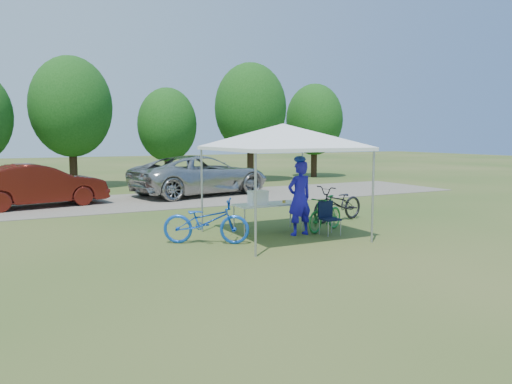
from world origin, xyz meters
TOP-DOWN VIEW (x-y plane):
  - ground at (0.00, 0.00)m, footprint 100.00×100.00m
  - gravel_strip at (0.00, 8.00)m, footprint 24.00×5.00m
  - canopy at (0.00, 0.00)m, footprint 4.53×4.53m
  - treeline at (-0.29, 14.05)m, footprint 24.89×4.28m
  - folding_table at (0.02, 0.74)m, footprint 1.77×0.74m
  - folding_chair at (1.17, -0.23)m, footprint 0.42×0.43m
  - cooler at (-0.29, 0.74)m, footprint 0.47×0.32m
  - ice_cream_cup at (0.44, 0.69)m, footprint 0.09×0.09m
  - cyclist at (0.48, -0.00)m, footprint 0.70×0.49m
  - bike_blue at (-1.93, 0.13)m, footprint 2.04×1.58m
  - bike_green at (1.33, 0.11)m, footprint 1.57×0.99m
  - bike_dark at (2.55, 1.21)m, footprint 2.08×1.12m
  - minivan at (1.32, 8.96)m, footprint 6.25×3.79m
  - sedan at (-4.90, 8.18)m, footprint 4.66×2.35m

SIDE VIEW (x-z plane):
  - ground at x=0.00m, z-range 0.00..0.00m
  - gravel_strip at x=0.00m, z-range 0.00..0.02m
  - bike_green at x=1.33m, z-range 0.00..0.91m
  - folding_chair at x=1.17m, z-range 0.07..0.90m
  - bike_blue at x=-1.93m, z-range 0.00..1.03m
  - bike_dark at x=2.55m, z-range 0.00..1.04m
  - folding_table at x=0.02m, z-range 0.32..1.05m
  - sedan at x=-4.90m, z-range 0.02..1.49m
  - ice_cream_cup at x=0.44m, z-range 0.73..0.79m
  - minivan at x=1.32m, z-range 0.02..1.64m
  - cooler at x=-0.29m, z-range 0.73..1.07m
  - cyclist at x=0.48m, z-range 0.00..1.84m
  - canopy at x=0.00m, z-range 1.15..4.15m
  - treeline at x=-0.29m, z-range 0.38..6.68m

